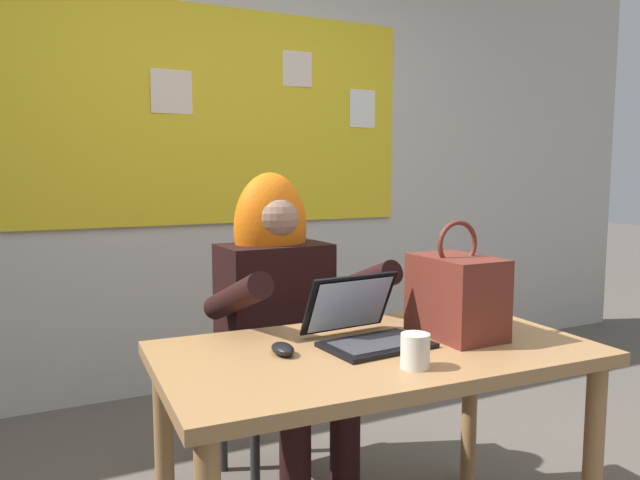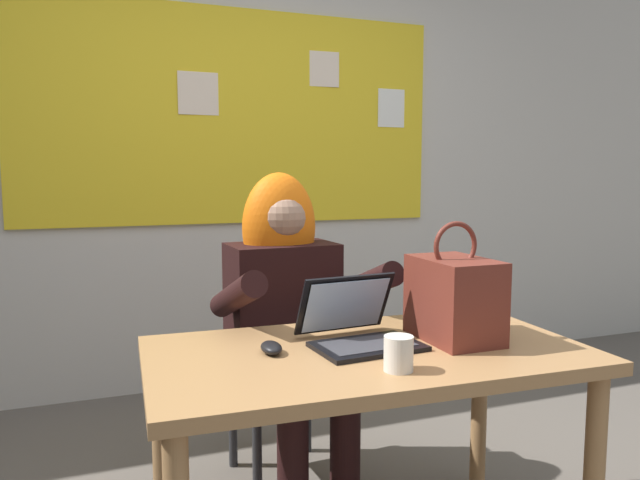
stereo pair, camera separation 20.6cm
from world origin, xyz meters
name	(u,v)px [view 1 (the left image)]	position (x,y,z in m)	size (l,w,h in m)	color
wall_back_bulletin	(208,152)	(0.00, 1.96, 1.36)	(6.65, 2.03, 2.69)	beige
desk_main	(376,376)	(-0.01, 0.12, 0.62)	(1.34, 0.77, 0.71)	#A37547
chair_at_desk	(268,355)	(-0.08, 0.83, 0.50)	(0.44, 0.44, 0.89)	#4C1E19
person_costumed	(282,305)	(-0.08, 0.71, 0.73)	(0.61, 0.62, 1.24)	black
laptop	(366,328)	(-0.02, 0.17, 0.76)	(0.34, 0.33, 0.21)	black
computer_mouse	(283,349)	(-0.30, 0.17, 0.73)	(0.06, 0.10, 0.03)	black
handbag	(456,295)	(0.29, 0.11, 0.84)	(0.20, 0.30, 0.38)	maroon
coffee_mug	(415,351)	(-0.02, -0.10, 0.76)	(0.08, 0.08, 0.10)	silver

